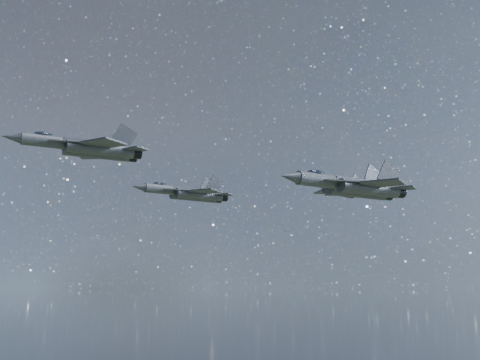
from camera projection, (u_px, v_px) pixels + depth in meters
jet_lead at (88, 148)px, 72.98m from camera, size 18.29×12.64×4.59m
jet_left at (189, 193)px, 92.81m from camera, size 17.50×12.29×4.42m
jet_right at (354, 186)px, 73.36m from camera, size 20.22×14.09×5.09m
jet_slot at (338, 189)px, 95.87m from camera, size 15.97×11.06×4.01m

